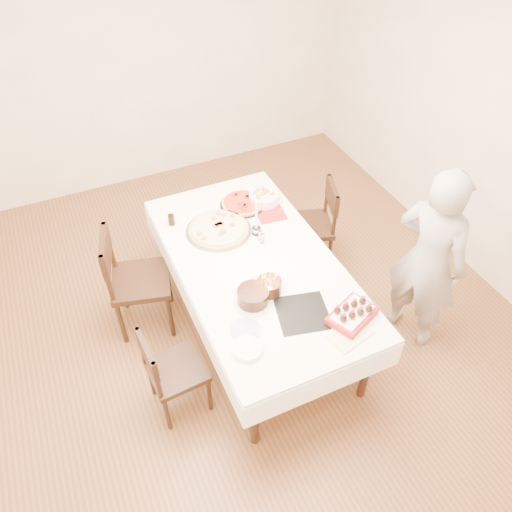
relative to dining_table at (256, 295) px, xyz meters
name	(u,v)px	position (x,y,z in m)	size (l,w,h in m)	color
floor	(243,321)	(-0.08, 0.08, -0.38)	(5.00, 5.00, 0.00)	brown
wall_back	(142,60)	(-0.08, 2.58, 0.98)	(4.50, 0.04, 2.70)	#F0E1CA
wall_right	(494,125)	(2.17, 0.08, 0.98)	(0.04, 5.00, 2.70)	#F0E1CA
dining_table	(256,295)	(0.00, 0.00, 0.00)	(1.14, 2.14, 0.75)	white
chair_right_savory	(309,226)	(0.77, 0.53, 0.06)	(0.45, 0.45, 0.87)	black
chair_left_savory	(141,281)	(-0.81, 0.43, 0.11)	(0.50, 0.50, 0.97)	black
chair_left_dessert	(177,370)	(-0.80, -0.43, 0.03)	(0.41, 0.41, 0.80)	black
person	(428,261)	(1.14, -0.57, 0.42)	(0.58, 0.38, 1.60)	#9E9995
pizza_white	(219,229)	(-0.13, 0.44, 0.40)	(0.53, 0.53, 0.04)	beige
pizza_pepperoni	(242,203)	(0.18, 0.68, 0.40)	(0.38, 0.38, 0.04)	red
red_placemat	(270,214)	(0.35, 0.48, 0.38)	(0.24, 0.24, 0.01)	#B21E1E
pasta_bowl	(264,197)	(0.37, 0.64, 0.42)	(0.26, 0.26, 0.08)	white
taper_candle	(256,217)	(0.14, 0.29, 0.54)	(0.07, 0.07, 0.34)	white
shaker_pair	(262,238)	(0.13, 0.18, 0.42)	(0.08, 0.08, 0.09)	white
cola_glass	(171,220)	(-0.44, 0.69, 0.42)	(0.05, 0.05, 0.10)	black
layer_cake	(253,296)	(-0.19, -0.36, 0.43)	(0.28, 0.28, 0.11)	black
cake_board	(303,313)	(0.08, -0.59, 0.38)	(0.34, 0.34, 0.01)	black
birthday_cake	(269,283)	(-0.05, -0.32, 0.47)	(0.18, 0.18, 0.17)	#311B0D
strawberry_box	(352,314)	(0.36, -0.77, 0.42)	(0.33, 0.22, 0.08)	maroon
box_lid	(349,334)	(0.27, -0.88, 0.38)	(0.29, 0.19, 0.02)	beige
plate_stack	(247,349)	(-0.39, -0.72, 0.40)	(0.19, 0.19, 0.04)	white
china_plate	(246,330)	(-0.33, -0.57, 0.38)	(0.21, 0.21, 0.01)	white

